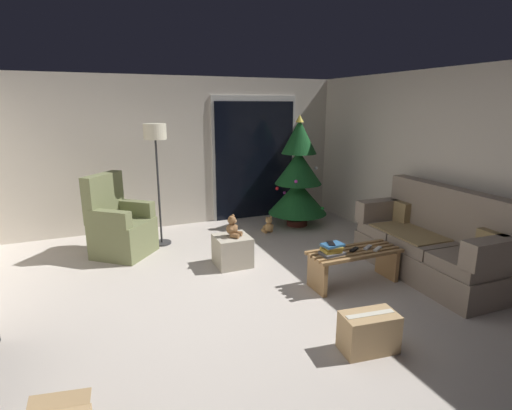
{
  "coord_description": "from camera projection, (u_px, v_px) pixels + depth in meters",
  "views": [
    {
      "loc": [
        -1.37,
        -3.57,
        2.04
      ],
      "look_at": [
        0.4,
        0.7,
        0.85
      ],
      "focal_mm": 27.43,
      "sensor_mm": 36.0,
      "label": 1
    }
  ],
  "objects": [
    {
      "name": "ground_plane",
      "position": [
        247.0,
        300.0,
        4.21
      ],
      "size": [
        7.0,
        7.0,
        0.0
      ],
      "primitive_type": "plane",
      "color": "#BCB2A8"
    },
    {
      "name": "remote_silver",
      "position": [
        368.0,
        247.0,
        4.55
      ],
      "size": [
        0.16,
        0.12,
        0.02
      ],
      "primitive_type": "cube",
      "rotation": [
        0.0,
        0.0,
        2.1
      ],
      "color": "#ADADB2",
      "rests_on": "coffee_table"
    },
    {
      "name": "patio_door_frame",
      "position": [
        255.0,
        158.0,
        7.1
      ],
      "size": [
        1.6,
        0.02,
        2.2
      ],
      "primitive_type": "cube",
      "color": "silver",
      "rests_on": "ground"
    },
    {
      "name": "wall_right",
      "position": [
        456.0,
        169.0,
        4.96
      ],
      "size": [
        0.12,
        6.0,
        2.5
      ],
      "primitive_type": "cube",
      "color": "beige",
      "rests_on": "ground"
    },
    {
      "name": "patio_door_glass",
      "position": [
        255.0,
        161.0,
        7.1
      ],
      "size": [
        1.5,
        0.02,
        2.1
      ],
      "primitive_type": "cube",
      "color": "black",
      "rests_on": "ground"
    },
    {
      "name": "teddy_bear_honey_by_tree",
      "position": [
        268.0,
        226.0,
        6.38
      ],
      "size": [
        0.2,
        0.2,
        0.29
      ],
      "color": "tan",
      "rests_on": "ground"
    },
    {
      "name": "cardboard_box_taped_mid_floor",
      "position": [
        369.0,
        332.0,
        3.3
      ],
      "size": [
        0.5,
        0.32,
        0.34
      ],
      "color": "tan",
      "rests_on": "ground"
    },
    {
      "name": "wall_back",
      "position": [
        181.0,
        153.0,
        6.64
      ],
      "size": [
        5.72,
        0.12,
        2.5
      ],
      "primitive_type": "cube",
      "color": "beige",
      "rests_on": "ground"
    },
    {
      "name": "couch",
      "position": [
        432.0,
        244.0,
        4.74
      ],
      "size": [
        0.84,
        1.96,
        1.08
      ],
      "color": "gray",
      "rests_on": "ground"
    },
    {
      "name": "coffee_table",
      "position": [
        354.0,
        262.0,
        4.53
      ],
      "size": [
        1.1,
        0.4,
        0.41
      ],
      "color": "#9E7547",
      "rests_on": "ground"
    },
    {
      "name": "cell_phone",
      "position": [
        331.0,
        243.0,
        4.34
      ],
      "size": [
        0.12,
        0.16,
        0.01
      ],
      "primitive_type": "cube",
      "rotation": [
        0.0,
        0.0,
        -0.36
      ],
      "color": "black",
      "rests_on": "book_stack"
    },
    {
      "name": "remote_black",
      "position": [
        354.0,
        250.0,
        4.48
      ],
      "size": [
        0.16,
        0.11,
        0.02
      ],
      "primitive_type": "cube",
      "rotation": [
        0.0,
        0.0,
        2.07
      ],
      "color": "black",
      "rests_on": "coffee_table"
    },
    {
      "name": "christmas_tree",
      "position": [
        298.0,
        178.0,
        6.63
      ],
      "size": [
        1.0,
        1.0,
        1.88
      ],
      "color": "#4C1E19",
      "rests_on": "ground"
    },
    {
      "name": "armchair",
      "position": [
        120.0,
        227.0,
        5.4
      ],
      "size": [
        0.97,
        0.96,
        1.13
      ],
      "color": "olive",
      "rests_on": "ground"
    },
    {
      "name": "floor_lamp",
      "position": [
        156.0,
        144.0,
        5.54
      ],
      "size": [
        0.32,
        0.32,
        1.78
      ],
      "color": "#2D2D30",
      "rests_on": "ground"
    },
    {
      "name": "ottoman",
      "position": [
        232.0,
        251.0,
        5.09
      ],
      "size": [
        0.44,
        0.44,
        0.39
      ],
      "primitive_type": "cube",
      "color": "#B2A893",
      "rests_on": "ground"
    },
    {
      "name": "book_stack",
      "position": [
        332.0,
        249.0,
        4.36
      ],
      "size": [
        0.27,
        0.21,
        0.12
      ],
      "color": "#4C4C51",
      "rests_on": "coffee_table"
    },
    {
      "name": "remote_white",
      "position": [
        378.0,
        249.0,
        4.51
      ],
      "size": [
        0.16,
        0.11,
        0.02
      ],
      "primitive_type": "cube",
      "rotation": [
        0.0,
        0.0,
        5.22
      ],
      "color": "silver",
      "rests_on": "coffee_table"
    },
    {
      "name": "teddy_bear_chestnut",
      "position": [
        233.0,
        227.0,
        5.01
      ],
      "size": [
        0.21,
        0.21,
        0.29
      ],
      "color": "brown",
      "rests_on": "ottoman"
    }
  ]
}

